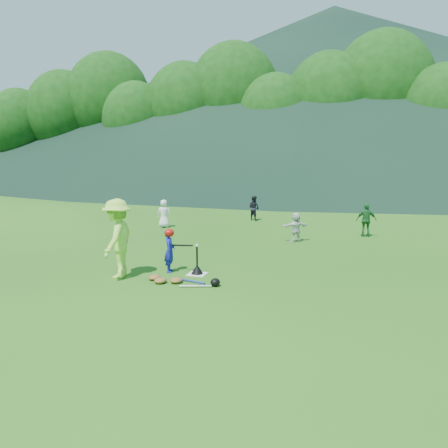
# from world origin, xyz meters

# --- Properties ---
(ground) EXTENTS (120.00, 120.00, 0.00)m
(ground) POSITION_xyz_m (0.00, 0.00, 0.00)
(ground) COLOR #1D5012
(ground) RESTS_ON ground
(home_plate) EXTENTS (0.45, 0.45, 0.02)m
(home_plate) POSITION_xyz_m (0.00, 0.00, 0.01)
(home_plate) COLOR silver
(home_plate) RESTS_ON ground
(baseball) EXTENTS (0.08, 0.08, 0.08)m
(baseball) POSITION_xyz_m (0.00, 0.00, 0.74)
(baseball) COLOR white
(baseball) RESTS_ON batting_tee
(batter_child) EXTENTS (0.35, 0.45, 1.09)m
(batter_child) POSITION_xyz_m (-0.75, 0.05, 0.55)
(batter_child) COLOR #171DA0
(batter_child) RESTS_ON ground
(adult_coach) EXTENTS (0.86, 1.32, 1.92)m
(adult_coach) POSITION_xyz_m (-1.77, -0.73, 0.96)
(adult_coach) COLOR #ACEF46
(adult_coach) RESTS_ON ground
(fielder_a) EXTENTS (0.63, 0.48, 1.16)m
(fielder_a) POSITION_xyz_m (-3.70, 6.54, 0.58)
(fielder_a) COLOR white
(fielder_a) RESTS_ON ground
(fielder_b) EXTENTS (0.69, 0.64, 1.13)m
(fielder_b) POSITION_xyz_m (-0.54, 9.56, 0.56)
(fielder_b) COLOR black
(fielder_b) RESTS_ON ground
(fielder_c) EXTENTS (0.76, 0.42, 1.23)m
(fielder_c) POSITION_xyz_m (4.26, 6.56, 0.61)
(fielder_c) COLOR #1C5E28
(fielder_c) RESTS_ON ground
(fielder_d) EXTENTS (0.95, 0.78, 1.02)m
(fielder_d) POSITION_xyz_m (1.90, 4.91, 0.51)
(fielder_d) COLOR silver
(fielder_d) RESTS_ON ground
(batting_tee) EXTENTS (0.30, 0.30, 0.68)m
(batting_tee) POSITION_xyz_m (0.00, 0.00, 0.13)
(batting_tee) COLOR black
(batting_tee) RESTS_ON home_plate
(batter_gear) EXTENTS (0.73, 0.26, 0.45)m
(batter_gear) POSITION_xyz_m (-0.73, 0.05, 0.99)
(batter_gear) COLOR #AC130B
(batter_gear) RESTS_ON ground
(equipment_pile) EXTENTS (1.80, 0.61, 0.19)m
(equipment_pile) POSITION_xyz_m (-0.23, -0.84, 0.07)
(equipment_pile) COLOR olive
(equipment_pile) RESTS_ON ground
(outfield_fence) EXTENTS (70.07, 0.08, 1.33)m
(outfield_fence) POSITION_xyz_m (0.00, 28.00, 0.70)
(outfield_fence) COLOR gray
(outfield_fence) RESTS_ON ground
(tree_line) EXTENTS (70.04, 11.40, 14.82)m
(tree_line) POSITION_xyz_m (0.20, 33.83, 8.21)
(tree_line) COLOR #382314
(tree_line) RESTS_ON ground
(distant_hills) EXTENTS (155.00, 140.00, 32.00)m
(distant_hills) POSITION_xyz_m (-7.63, 81.81, 14.98)
(distant_hills) COLOR black
(distant_hills) RESTS_ON ground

